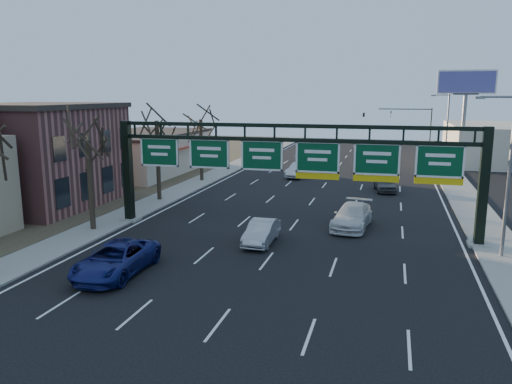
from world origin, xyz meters
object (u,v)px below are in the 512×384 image
(car_silver_sedan, at_px, (262,232))
(car_white_wagon, at_px, (352,216))
(car_blue_suv, at_px, (116,259))
(sign_gantry, at_px, (292,163))

(car_silver_sedan, relative_size, car_white_wagon, 0.77)
(car_blue_suv, distance_m, car_silver_sedan, 9.20)
(car_silver_sedan, height_order, car_white_wagon, car_white_wagon)
(sign_gantry, xyz_separation_m, car_silver_sedan, (-1.27, -2.83, -3.92))
(car_white_wagon, bearing_deg, sign_gantry, -142.63)
(car_blue_suv, relative_size, car_silver_sedan, 1.34)
(car_silver_sedan, bearing_deg, car_white_wagon, 45.54)
(sign_gantry, height_order, car_white_wagon, sign_gantry)
(sign_gantry, bearing_deg, car_blue_suv, -125.32)
(car_blue_suv, xyz_separation_m, car_silver_sedan, (5.80, 7.14, -0.09))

